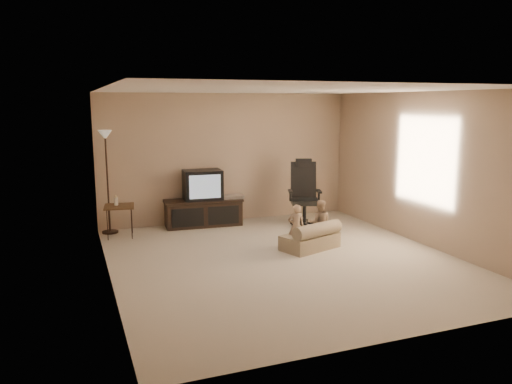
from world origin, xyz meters
The scene contains 9 objects.
floor centered at (0.00, 0.00, 0.00)m, with size 5.50×5.50×0.00m, color #BCAF96.
room_shell centered at (0.00, 0.00, 1.52)m, with size 5.50×5.50×5.50m.
tv_stand centered at (-0.57, 2.49, 0.44)m, with size 1.52×0.64×1.07m.
office_chair centered at (1.23, 1.83, 0.45)m, with size 0.74×0.76×1.27m.
side_table centered at (-2.15, 2.23, 0.54)m, with size 0.56×0.56×0.75m.
floor_lamp centered at (-2.30, 2.55, 1.35)m, with size 0.29×0.29×1.85m.
child_sofa centered at (0.64, 0.34, 0.18)m, with size 1.04×0.79×0.45m.
toddler_left centered at (0.41, 0.45, 0.36)m, with size 0.27×0.19×0.73m, color tan.
toddler_right centered at (0.86, 0.50, 0.38)m, with size 0.37×0.20×0.76m, color tan.
Camera 1 is at (-2.93, -6.56, 2.32)m, focal length 35.00 mm.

